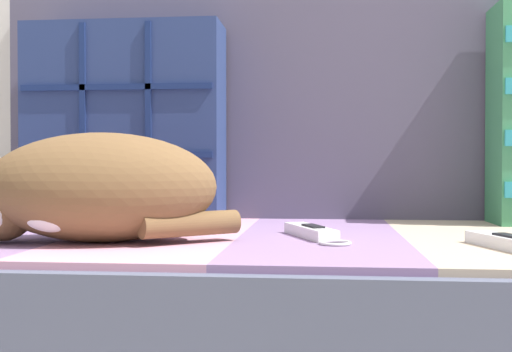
# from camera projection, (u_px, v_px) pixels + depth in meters

# --- Properties ---
(couch) EXTENTS (1.72, 0.82, 0.37)m
(couch) POSITION_uv_depth(u_px,v_px,m) (398.00, 341.00, 1.11)
(couch) COLOR brown
(couch) RESTS_ON ground_plane
(sofa_backrest) EXTENTS (1.68, 0.14, 0.57)m
(sofa_backrest) POSITION_uv_depth(u_px,v_px,m) (381.00, 91.00, 1.44)
(sofa_backrest) COLOR #514C60
(sofa_backrest) RESTS_ON couch
(throw_pillow_quilted) EXTENTS (0.41, 0.14, 0.41)m
(throw_pillow_quilted) POSITION_uv_depth(u_px,v_px,m) (125.00, 123.00, 1.36)
(throw_pillow_quilted) COLOR navy
(throw_pillow_quilted) RESTS_ON couch
(sleeping_cat) EXTENTS (0.41, 0.26, 0.17)m
(sleeping_cat) POSITION_uv_depth(u_px,v_px,m) (91.00, 190.00, 0.98)
(sleeping_cat) COLOR brown
(sleeping_cat) RESTS_ON couch
(game_remote_near) EXTENTS (0.10, 0.20, 0.02)m
(game_remote_near) POSITION_uv_depth(u_px,v_px,m) (507.00, 243.00, 0.90)
(game_remote_near) COLOR white
(game_remote_near) RESTS_ON couch
(game_remote_far) EXTENTS (0.12, 0.21, 0.02)m
(game_remote_far) POSITION_uv_depth(u_px,v_px,m) (312.00, 232.00, 1.04)
(game_remote_far) COLOR white
(game_remote_far) RESTS_ON couch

